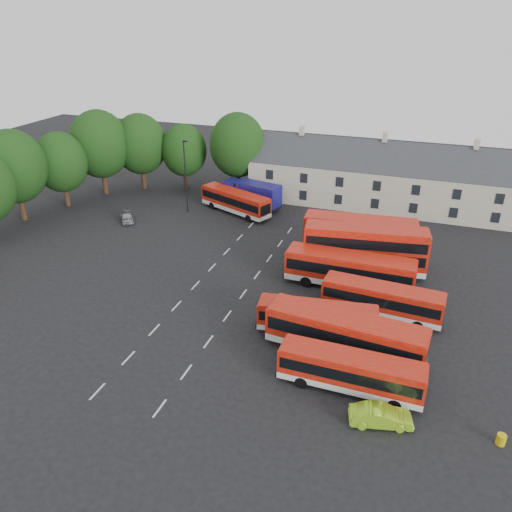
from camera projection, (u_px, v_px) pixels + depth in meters
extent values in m
plane|color=black|center=(186.00, 295.00, 47.15)|extent=(140.00, 140.00, 0.00)
cube|color=beige|center=(97.00, 391.00, 35.34)|extent=(0.15, 1.80, 0.01)
cube|color=beige|center=(128.00, 358.00, 38.72)|extent=(0.15, 1.80, 0.01)
cube|color=beige|center=(154.00, 330.00, 42.09)|extent=(0.15, 1.80, 0.01)
cube|color=beige|center=(176.00, 306.00, 45.46)|extent=(0.15, 1.80, 0.01)
cube|color=beige|center=(196.00, 285.00, 48.83)|extent=(0.15, 1.80, 0.01)
cube|color=beige|center=(212.00, 267.00, 52.21)|extent=(0.15, 1.80, 0.01)
cube|color=beige|center=(227.00, 251.00, 55.58)|extent=(0.15, 1.80, 0.01)
cube|color=beige|center=(240.00, 237.00, 58.95)|extent=(0.15, 1.80, 0.01)
cube|color=beige|center=(251.00, 225.00, 62.32)|extent=(0.15, 1.80, 0.01)
cube|color=beige|center=(160.00, 408.00, 33.85)|extent=(0.15, 1.80, 0.01)
cube|color=beige|center=(186.00, 372.00, 37.22)|extent=(0.15, 1.80, 0.01)
cube|color=beige|center=(208.00, 342.00, 40.60)|extent=(0.15, 1.80, 0.01)
cube|color=beige|center=(227.00, 316.00, 43.97)|extent=(0.15, 1.80, 0.01)
cube|color=beige|center=(243.00, 294.00, 47.34)|extent=(0.15, 1.80, 0.01)
cube|color=beige|center=(257.00, 275.00, 50.72)|extent=(0.15, 1.80, 0.01)
cube|color=beige|center=(269.00, 258.00, 54.09)|extent=(0.15, 1.80, 0.01)
cube|color=beige|center=(280.00, 243.00, 57.46)|extent=(0.15, 1.80, 0.01)
cube|color=beige|center=(290.00, 230.00, 60.83)|extent=(0.15, 1.80, 0.01)
cylinder|color=black|center=(22.00, 204.00, 62.99)|extent=(0.70, 0.70, 4.20)
ellipsoid|color=#18330E|center=(13.00, 167.00, 60.81)|extent=(7.92, 7.92, 9.11)
cylinder|color=black|center=(66.00, 193.00, 67.57)|extent=(0.70, 0.70, 3.67)
ellipsoid|color=#18330E|center=(61.00, 162.00, 65.67)|extent=(6.93, 6.93, 7.97)
cylinder|color=black|center=(104.00, 179.00, 71.88)|extent=(0.70, 0.70, 4.38)
ellipsoid|color=#18330E|center=(99.00, 144.00, 69.61)|extent=(8.25, 8.25, 9.49)
cylinder|color=black|center=(143.00, 175.00, 74.14)|extent=(0.70, 0.70, 4.02)
ellipsoid|color=#18330E|center=(140.00, 144.00, 72.05)|extent=(7.59, 7.59, 8.73)
cylinder|color=black|center=(186.00, 177.00, 74.15)|extent=(0.70, 0.70, 3.50)
ellipsoid|color=#18330E|center=(184.00, 150.00, 72.33)|extent=(6.60, 6.60, 7.59)
cylinder|color=black|center=(238.00, 178.00, 72.45)|extent=(0.70, 0.70, 4.20)
ellipsoid|color=#18330E|center=(238.00, 145.00, 70.27)|extent=(7.92, 7.92, 9.11)
cube|color=beige|center=(379.00, 187.00, 67.04)|extent=(35.00, 7.00, 5.50)
cube|color=#2D3035|center=(382.00, 167.00, 65.81)|extent=(35.70, 7.13, 7.13)
cube|color=beige|center=(302.00, 131.00, 67.32)|extent=(0.60, 0.90, 1.20)
cube|color=beige|center=(385.00, 137.00, 64.04)|extent=(0.60, 0.90, 1.20)
cube|color=beige|center=(477.00, 144.00, 60.76)|extent=(0.60, 0.90, 1.20)
cube|color=silver|center=(350.00, 381.00, 35.29)|extent=(10.16, 2.42, 0.51)
cube|color=#B21B0A|center=(351.00, 368.00, 34.77)|extent=(10.16, 2.42, 1.80)
cube|color=black|center=(351.00, 367.00, 34.75)|extent=(9.75, 2.47, 0.88)
cube|color=#B21B0A|center=(352.00, 357.00, 34.35)|extent=(9.95, 2.33, 0.11)
cylinder|color=black|center=(301.00, 382.00, 35.53)|extent=(0.92, 0.27, 0.92)
cylinder|color=black|center=(398.00, 385.00, 35.28)|extent=(0.92, 0.27, 0.92)
cube|color=silver|center=(344.00, 346.00, 38.69)|extent=(12.40, 3.88, 0.61)
cube|color=#B21B0A|center=(345.00, 331.00, 38.07)|extent=(12.40, 3.88, 2.16)
cube|color=black|center=(346.00, 331.00, 38.04)|extent=(11.92, 3.90, 1.05)
cube|color=#B21B0A|center=(347.00, 319.00, 37.56)|extent=(12.15, 3.74, 0.13)
cylinder|color=black|center=(291.00, 345.00, 39.27)|extent=(1.13, 0.41, 1.11)
cylinder|color=black|center=(398.00, 353.00, 38.38)|extent=(1.13, 0.41, 1.11)
cube|color=silver|center=(317.00, 326.00, 41.38)|extent=(9.93, 3.51, 0.49)
cube|color=#B21B0A|center=(317.00, 315.00, 40.89)|extent=(9.93, 3.51, 1.72)
cube|color=black|center=(317.00, 315.00, 40.87)|extent=(9.56, 3.51, 0.84)
cube|color=#B21B0A|center=(318.00, 306.00, 40.48)|extent=(9.73, 3.39, 0.11)
cylinder|color=black|center=(278.00, 331.00, 41.18)|extent=(0.91, 0.37, 0.88)
cylinder|color=black|center=(355.00, 326.00, 41.80)|extent=(0.91, 0.37, 0.88)
cube|color=silver|center=(381.00, 308.00, 43.78)|extent=(10.46, 3.07, 0.52)
cube|color=#B21B0A|center=(382.00, 297.00, 43.26)|extent=(10.46, 3.07, 1.83)
cube|color=black|center=(382.00, 296.00, 43.24)|extent=(10.05, 3.09, 0.89)
cube|color=#B21B0A|center=(384.00, 287.00, 42.83)|extent=(10.25, 2.96, 0.11)
cylinder|color=black|center=(341.00, 309.00, 44.21)|extent=(0.95, 0.33, 0.94)
cylinder|color=black|center=(421.00, 313.00, 43.59)|extent=(0.95, 0.33, 0.94)
cube|color=silver|center=(349.00, 279.00, 48.14)|extent=(12.21, 2.80, 0.61)
cube|color=#B21B0A|center=(350.00, 267.00, 47.52)|extent=(12.21, 2.80, 2.16)
cube|color=black|center=(350.00, 266.00, 47.49)|extent=(11.72, 2.86, 1.05)
cube|color=#B21B0A|center=(351.00, 256.00, 47.01)|extent=(11.97, 2.69, 0.13)
cylinder|color=black|center=(306.00, 282.00, 48.37)|extent=(1.11, 0.31, 1.11)
cylinder|color=black|center=(391.00, 283.00, 48.17)|extent=(1.11, 0.31, 1.11)
cube|color=silver|center=(363.00, 265.00, 50.88)|extent=(12.40, 4.53, 0.61)
cube|color=#B21B0A|center=(365.00, 246.00, 49.92)|extent=(12.40, 4.53, 3.69)
cube|color=black|center=(364.00, 252.00, 50.24)|extent=(11.93, 4.52, 1.05)
cube|color=#B21B0A|center=(367.00, 228.00, 49.07)|extent=(12.14, 4.38, 0.13)
cylinder|color=black|center=(324.00, 270.00, 50.58)|extent=(1.14, 0.47, 1.10)
cylinder|color=black|center=(401.00, 265.00, 51.45)|extent=(1.14, 0.47, 1.10)
cube|color=black|center=(366.00, 239.00, 49.60)|extent=(11.93, 4.52, 1.05)
cube|color=silver|center=(358.00, 252.00, 53.60)|extent=(11.87, 3.74, 0.58)
cube|color=#B21B0A|center=(359.00, 234.00, 52.68)|extent=(11.87, 3.74, 3.55)
cube|color=black|center=(359.00, 240.00, 52.99)|extent=(11.41, 3.76, 1.01)
cube|color=#B21B0A|center=(361.00, 218.00, 51.86)|extent=(11.63, 3.61, 0.13)
cylinder|color=black|center=(321.00, 255.00, 53.51)|extent=(1.08, 0.40, 1.06)
cylinder|color=black|center=(393.00, 253.00, 53.96)|extent=(1.08, 0.40, 1.06)
cube|color=black|center=(360.00, 228.00, 52.37)|extent=(11.41, 3.76, 1.01)
cube|color=silver|center=(236.00, 208.00, 65.69)|extent=(10.59, 6.24, 0.52)
cube|color=#B21B0A|center=(235.00, 199.00, 65.16)|extent=(10.59, 6.24, 1.86)
cube|color=black|center=(235.00, 199.00, 65.14)|extent=(10.23, 6.14, 0.91)
cube|color=#B21B0A|center=(235.00, 192.00, 64.72)|extent=(10.36, 6.08, 0.11)
cylinder|color=black|center=(212.00, 206.00, 67.11)|extent=(0.98, 0.61, 0.95)
cylinder|color=black|center=(260.00, 214.00, 64.51)|extent=(0.98, 0.61, 0.95)
cube|color=black|center=(251.00, 203.00, 67.47)|extent=(8.44, 4.05, 0.31)
cube|color=#120F58|center=(233.00, 189.00, 68.35)|extent=(2.59, 2.96, 2.45)
cube|color=black|center=(227.00, 185.00, 68.66)|extent=(0.62, 2.13, 1.22)
cube|color=#120F58|center=(259.00, 194.00, 66.21)|extent=(6.25, 3.86, 2.75)
cylinder|color=black|center=(229.00, 202.00, 68.07)|extent=(1.06, 0.52, 1.02)
cylinder|color=black|center=(275.00, 206.00, 66.88)|extent=(1.06, 0.52, 1.02)
imported|color=#A8ABB0|center=(127.00, 217.00, 63.18)|extent=(3.33, 3.79, 1.24)
imported|color=#94D420|center=(381.00, 416.00, 32.30)|extent=(4.30, 2.38, 1.34)
cylinder|color=gold|center=(501.00, 439.00, 30.96)|extent=(0.58, 0.58, 0.73)
cylinder|color=black|center=(186.00, 178.00, 64.22)|extent=(0.17, 0.17, 9.49)
cube|color=black|center=(185.00, 141.00, 61.98)|extent=(0.60, 0.32, 0.17)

